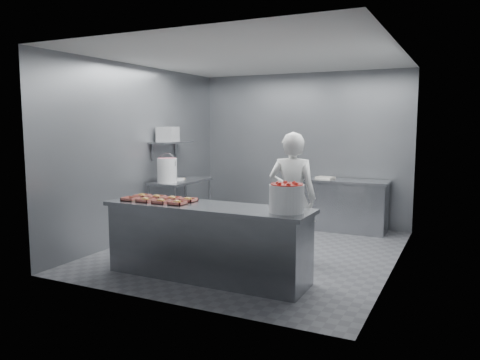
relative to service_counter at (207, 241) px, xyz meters
name	(u,v)px	position (x,y,z in m)	size (l,w,h in m)	color
floor	(253,251)	(0.00, 1.35, -0.45)	(4.50, 4.50, 0.00)	#4C4C51
ceiling	(253,58)	(0.00, 1.35, 2.35)	(4.50, 4.50, 0.00)	white
wall_back	(302,149)	(0.00, 3.60, 0.95)	(4.00, 0.04, 2.80)	slate
wall_left	(142,153)	(-2.00, 1.35, 0.95)	(0.04, 4.50, 2.80)	slate
wall_right	(397,161)	(2.00, 1.35, 0.95)	(0.04, 4.50, 2.80)	slate
service_counter	(207,241)	(0.00, 0.00, 0.00)	(2.60, 0.70, 0.90)	slate
prep_table	(181,198)	(-1.65, 1.95, 0.14)	(0.60, 1.20, 0.90)	slate
back_counter	(344,205)	(0.90, 3.25, 0.00)	(1.50, 0.60, 0.90)	slate
wall_shelf	(172,142)	(-1.82, 1.95, 1.10)	(0.35, 0.90, 0.03)	slate
tray_0	(130,199)	(-1.05, -0.12, 0.47)	(0.19, 0.18, 0.04)	tan
tray_1	(145,200)	(-0.82, -0.12, 0.47)	(0.19, 0.18, 0.06)	tan
tray_2	(161,201)	(-0.58, -0.12, 0.47)	(0.19, 0.18, 0.06)	tan
tray_3	(178,203)	(-0.34, -0.12, 0.47)	(0.19, 0.18, 0.06)	tan
tray_4	(142,196)	(-1.06, 0.12, 0.47)	(0.19, 0.18, 0.06)	tan
tray_5	(157,197)	(-0.82, 0.12, 0.47)	(0.19, 0.18, 0.06)	tan
tray_6	(172,198)	(-0.58, 0.12, 0.47)	(0.19, 0.18, 0.06)	tan
tray_7	(188,200)	(-0.34, 0.12, 0.47)	(0.19, 0.18, 0.06)	tan
worker	(292,198)	(0.70, 1.08, 0.43)	(0.64, 0.42, 1.77)	silver
strawberry_tub	(287,197)	(1.02, -0.01, 0.62)	(0.39, 0.39, 0.32)	silver
glaze_bucket	(167,170)	(-1.66, 1.57, 0.66)	(0.34, 0.32, 0.49)	silver
bucket_lid	(175,179)	(-1.74, 1.93, 0.46)	(0.31, 0.31, 0.02)	silver
rag	(180,179)	(-1.71, 2.03, 0.46)	(0.15, 0.13, 0.02)	#CCB28C
appliance	(168,134)	(-1.82, 1.84, 1.24)	(0.29, 0.34, 0.25)	gray
paper_stack	(325,178)	(0.55, 3.25, 0.46)	(0.30, 0.22, 0.04)	silver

